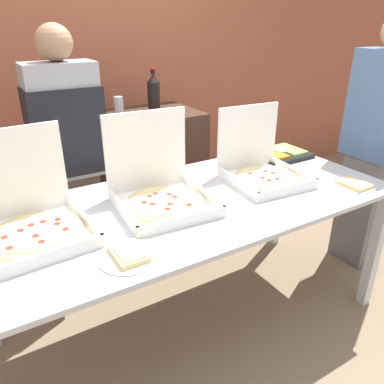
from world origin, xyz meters
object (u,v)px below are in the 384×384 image
(pizza_box_near_right, at_px, (31,218))
(soda_can_silver, at_px, (119,105))
(pizza_box_near_left, at_px, (262,168))
(pizza_box_far_left, at_px, (160,190))
(person_guest_plaid, at_px, (374,147))
(paper_plate_front_right, at_px, (354,185))
(veggie_tray, at_px, (280,154))
(paper_plate_front_center, at_px, (129,255))
(person_server_vest, at_px, (70,153))
(soda_bottle, at_px, (154,92))

(pizza_box_near_right, distance_m, soda_can_silver, 1.33)
(pizza_box_near_left, relative_size, pizza_box_near_right, 0.94)
(pizza_box_far_left, bearing_deg, person_guest_plaid, 0.49)
(paper_plate_front_right, height_order, veggie_tray, veggie_tray)
(pizza_box_far_left, xyz_separation_m, soda_can_silver, (0.20, 1.05, 0.21))
(paper_plate_front_center, distance_m, veggie_tray, 1.46)
(soda_can_silver, bearing_deg, pizza_box_far_left, -101.00)
(pizza_box_near_left, relative_size, paper_plate_front_center, 1.80)
(pizza_box_far_left, xyz_separation_m, person_server_vest, (-0.26, 0.70, 0.03))
(pizza_box_near_left, relative_size, veggie_tray, 1.20)
(person_server_vest, height_order, person_guest_plaid, person_guest_plaid)
(pizza_box_near_right, bearing_deg, paper_plate_front_center, -56.42)
(paper_plate_front_right, relative_size, veggie_tray, 0.60)
(paper_plate_front_center, bearing_deg, pizza_box_near_left, 19.35)
(pizza_box_near_left, bearing_deg, paper_plate_front_right, -37.97)
(pizza_box_near_right, relative_size, pizza_box_far_left, 0.98)
(pizza_box_far_left, relative_size, person_server_vest, 0.29)
(paper_plate_front_right, bearing_deg, veggie_tray, 91.04)
(pizza_box_near_right, relative_size, soda_can_silver, 3.89)
(pizza_box_near_right, relative_size, paper_plate_front_center, 1.91)
(pizza_box_near_left, xyz_separation_m, person_server_vest, (-0.91, 0.72, 0.04))
(pizza_box_near_right, xyz_separation_m, soda_bottle, (1.08, 0.99, 0.29))
(soda_can_silver, bearing_deg, paper_plate_front_center, -110.41)
(pizza_box_near_right, xyz_separation_m, person_server_vest, (0.35, 0.68, 0.03))
(soda_bottle, bearing_deg, soda_can_silver, 170.34)
(veggie_tray, bearing_deg, pizza_box_far_left, -168.12)
(soda_bottle, bearing_deg, person_server_vest, -156.94)
(pizza_box_far_left, height_order, soda_bottle, soda_bottle)
(pizza_box_near_left, distance_m, pizza_box_far_left, 0.65)
(pizza_box_near_right, height_order, pizza_box_far_left, pizza_box_far_left)
(pizza_box_near_right, relative_size, soda_bottle, 1.54)
(pizza_box_far_left, distance_m, paper_plate_front_center, 0.49)
(pizza_box_near_right, bearing_deg, pizza_box_near_left, -5.49)
(pizza_box_near_right, bearing_deg, soda_can_silver, 48.09)
(person_guest_plaid, bearing_deg, pizza_box_near_left, 84.76)
(soda_can_silver, bearing_deg, pizza_box_near_right, -128.31)
(pizza_box_near_left, relative_size, person_server_vest, 0.27)
(pizza_box_near_left, height_order, pizza_box_far_left, pizza_box_far_left)
(pizza_box_near_left, height_order, paper_plate_front_center, pizza_box_near_left)
(pizza_box_far_left, xyz_separation_m, paper_plate_front_right, (1.03, -0.37, -0.07))
(pizza_box_far_left, bearing_deg, pizza_box_near_left, 2.49)
(pizza_box_far_left, bearing_deg, pizza_box_near_right, -177.60)
(pizza_box_near_right, xyz_separation_m, person_guest_plaid, (2.18, -0.13, -0.01))
(soda_bottle, height_order, person_server_vest, person_server_vest)
(soda_can_silver, xyz_separation_m, person_server_vest, (-0.47, -0.36, -0.18))
(pizza_box_near_right, height_order, person_guest_plaid, person_guest_plaid)
(pizza_box_near_right, bearing_deg, veggie_tray, 3.17)
(pizza_box_near_left, bearing_deg, veggie_tray, 37.14)
(paper_plate_front_center, bearing_deg, soda_can_silver, 69.59)
(pizza_box_near_right, relative_size, person_server_vest, 0.29)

